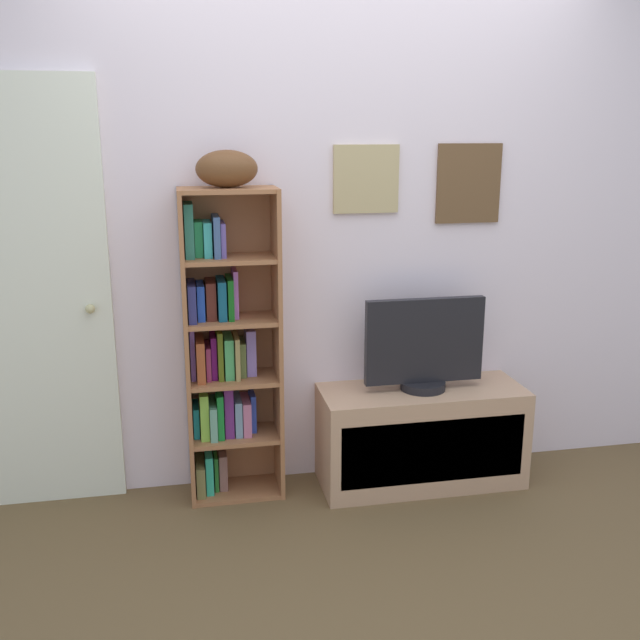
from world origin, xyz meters
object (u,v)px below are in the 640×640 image
tv_stand (421,436)px  door (21,302)px  bookshelf (224,353)px  television (424,346)px  football (227,169)px

tv_stand → door: bearing=174.6°
bookshelf → door: bearing=175.0°
bookshelf → television: bearing=-5.7°
television → door: size_ratio=0.30×
tv_stand → door: (-1.85, 0.17, 0.73)m
football → television: (0.92, -0.07, -0.85)m
bookshelf → football: 0.85m
bookshelf → door: (-0.89, 0.08, 0.27)m
bookshelf → door: size_ratio=0.75×
football → television: football is taller
football → door: (-0.93, 0.11, -0.58)m
tv_stand → television: size_ratio=1.72×
football → television: bearing=-4.2°
television → door: bearing=174.7°
tv_stand → television: 0.47m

